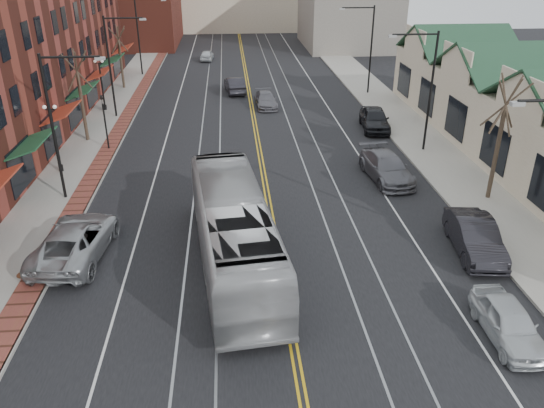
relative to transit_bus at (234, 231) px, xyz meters
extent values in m
plane|color=black|center=(2.00, -8.30, -1.74)|extent=(160.00, 160.00, 0.00)
cube|color=gray|center=(-10.00, 11.70, -1.66)|extent=(4.00, 120.00, 0.15)
cube|color=gray|center=(14.00, 11.70, -1.66)|extent=(4.00, 120.00, 0.15)
cube|color=beige|center=(20.00, 11.70, 0.56)|extent=(8.00, 36.00, 4.60)
cube|color=beige|center=(2.00, 76.70, 2.76)|extent=(22.00, 14.00, 9.00)
cube|color=slate|center=(17.00, 56.70, 3.76)|extent=(12.00, 16.00, 11.00)
cylinder|color=black|center=(-9.50, 7.70, 2.41)|extent=(0.16, 0.16, 8.00)
cylinder|color=black|center=(-8.00, 7.70, 6.21)|extent=(3.00, 0.12, 0.12)
cube|color=#999999|center=(-6.50, 7.70, 6.11)|extent=(0.50, 0.25, 0.15)
cylinder|color=black|center=(-9.50, 23.70, 2.41)|extent=(0.16, 0.16, 8.00)
cylinder|color=black|center=(-8.00, 23.70, 6.21)|extent=(3.00, 0.12, 0.12)
cube|color=#999999|center=(-6.50, 23.70, 6.11)|extent=(0.50, 0.25, 0.15)
cylinder|color=black|center=(-9.50, 39.70, 2.41)|extent=(0.16, 0.16, 8.00)
cube|color=#999999|center=(-6.50, 39.70, 6.11)|extent=(0.50, 0.25, 0.15)
cube|color=#999999|center=(10.50, -2.30, 6.11)|extent=(0.50, 0.25, 0.15)
cylinder|color=black|center=(13.50, 13.70, 2.41)|extent=(0.16, 0.16, 8.00)
cylinder|color=black|center=(12.00, 13.70, 6.21)|extent=(3.00, 0.12, 0.12)
cube|color=#999999|center=(10.50, 13.70, 6.11)|extent=(0.50, 0.25, 0.15)
cylinder|color=black|center=(13.50, 29.70, 2.41)|extent=(0.16, 0.16, 8.00)
cylinder|color=black|center=(12.00, 29.70, 6.21)|extent=(3.00, 0.12, 0.12)
cube|color=#999999|center=(10.50, 29.70, 6.11)|extent=(0.50, 0.25, 0.15)
cylinder|color=black|center=(-10.80, 11.70, -1.39)|extent=(0.28, 0.28, 0.40)
cylinder|color=black|center=(-10.80, 11.70, 0.41)|extent=(0.14, 0.14, 4.00)
cube|color=black|center=(-10.80, 11.70, 2.41)|extent=(0.60, 0.06, 0.06)
sphere|color=white|center=(-11.10, 11.70, 2.56)|extent=(0.24, 0.24, 0.24)
sphere|color=white|center=(-10.50, 11.70, 2.56)|extent=(0.24, 0.24, 0.24)
cylinder|color=black|center=(-10.80, 25.70, -1.39)|extent=(0.28, 0.28, 0.40)
cylinder|color=black|center=(-10.80, 25.70, 0.41)|extent=(0.14, 0.14, 4.00)
cube|color=black|center=(-10.80, 25.70, 2.41)|extent=(0.60, 0.06, 0.06)
sphere|color=white|center=(-11.10, 25.70, 2.56)|extent=(0.24, 0.24, 0.24)
sphere|color=white|center=(-10.50, 25.70, 2.56)|extent=(0.24, 0.24, 0.24)
cylinder|color=#382B21|center=(-10.50, 17.70, 0.86)|extent=(0.24, 0.24, 4.90)
cylinder|color=#382B21|center=(-10.50, 17.70, 3.41)|extent=(0.58, 1.37, 2.90)
cylinder|color=#382B21|center=(-10.50, 17.70, 3.41)|extent=(1.60, 0.66, 2.78)
cylinder|color=#382B21|center=(-10.50, 17.70, 3.41)|extent=(0.53, 1.23, 2.96)
cylinder|color=#382B21|center=(-10.50, 17.70, 3.41)|extent=(1.69, 1.03, 2.64)
cylinder|color=#382B21|center=(-10.50, 17.70, 3.41)|extent=(1.78, 1.29, 2.48)
cylinder|color=#382B21|center=(-10.50, 33.70, 0.69)|extent=(0.24, 0.24, 4.55)
cylinder|color=#382B21|center=(-10.50, 33.70, 3.06)|extent=(0.55, 1.28, 2.69)
cylinder|color=#382B21|center=(-10.50, 33.70, 3.06)|extent=(1.49, 0.62, 2.58)
cylinder|color=#382B21|center=(-10.50, 33.70, 3.06)|extent=(0.50, 1.15, 2.75)
cylinder|color=#382B21|center=(-10.50, 33.70, 3.06)|extent=(1.57, 0.97, 2.45)
cylinder|color=#382B21|center=(-10.50, 33.70, 3.06)|extent=(1.66, 1.20, 2.30)
cylinder|color=#382B21|center=(14.50, 5.70, 1.04)|extent=(0.24, 0.24, 5.25)
cylinder|color=#382B21|center=(14.50, 5.70, 3.76)|extent=(0.61, 1.46, 3.10)
cylinder|color=#382B21|center=(14.50, 5.70, 3.76)|extent=(1.70, 0.70, 2.97)
cylinder|color=#382B21|center=(14.50, 5.70, 3.76)|extent=(0.56, 1.31, 3.17)
cylinder|color=#382B21|center=(14.50, 5.70, 3.76)|extent=(1.80, 1.10, 2.82)
cylinder|color=#382B21|center=(14.50, 5.70, 3.76)|extent=(1.90, 1.37, 2.65)
cylinder|color=#592D19|center=(-9.20, -0.30, -1.58)|extent=(0.60, 0.60, 0.02)
cylinder|color=black|center=(-8.60, 15.70, 0.01)|extent=(0.12, 0.12, 3.20)
imported|color=black|center=(-8.60, 15.70, 1.76)|extent=(0.18, 0.15, 0.90)
imported|color=#B4B5B7|center=(0.00, 0.00, 0.00)|extent=(4.28, 12.74, 3.48)
imported|color=#A1A4A8|center=(-7.30, 1.35, -0.90)|extent=(3.36, 6.31, 1.69)
imported|color=silver|center=(9.88, -5.79, -1.05)|extent=(1.71, 4.10, 1.39)
imported|color=black|center=(11.20, 0.17, -0.92)|extent=(2.30, 5.14, 1.64)
imported|color=slate|center=(9.50, 9.07, -0.95)|extent=(2.71, 5.61, 1.57)
imported|color=black|center=(11.30, 18.83, -0.89)|extent=(2.49, 5.14, 1.69)
imported|color=#232228|center=(0.60, 31.23, -0.98)|extent=(2.18, 4.78, 1.52)
imported|color=slate|center=(3.28, 25.95, -1.10)|extent=(2.01, 4.51, 1.29)
imported|color=silver|center=(-2.56, 47.80, -1.10)|extent=(1.84, 3.87, 1.28)
camera|label=1|loc=(-0.01, -20.49, 11.33)|focal=35.00mm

